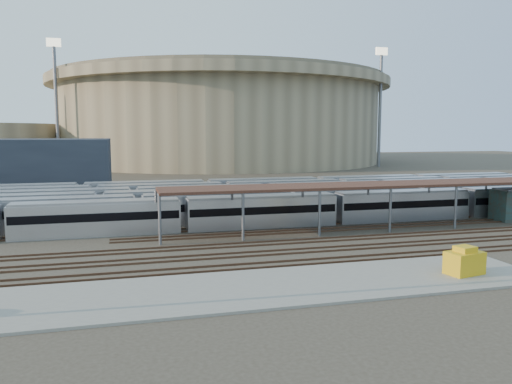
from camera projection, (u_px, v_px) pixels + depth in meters
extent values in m
plane|color=#383026|center=(241.00, 243.00, 50.96)|extent=(420.00, 420.00, 0.00)
cube|color=gray|center=(220.00, 291.00, 35.28)|extent=(50.00, 9.00, 0.20)
cube|color=silver|center=(183.00, 215.00, 57.17)|extent=(112.00, 2.90, 3.60)
cube|color=silver|center=(287.00, 206.00, 64.76)|extent=(112.00, 2.90, 3.60)
cube|color=silver|center=(245.00, 203.00, 67.62)|extent=(112.00, 2.90, 3.60)
cube|color=silver|center=(266.00, 198.00, 72.72)|extent=(112.00, 2.90, 3.60)
cube|color=silver|center=(224.00, 195.00, 75.38)|extent=(112.00, 2.90, 3.60)
cube|color=silver|center=(206.00, 193.00, 78.87)|extent=(112.00, 2.90, 3.60)
cylinder|color=slate|center=(160.00, 221.00, 49.88)|extent=(0.30, 0.30, 5.00)
cylinder|color=slate|center=(156.00, 212.00, 55.06)|extent=(0.30, 0.30, 5.00)
cylinder|color=slate|center=(243.00, 217.00, 52.06)|extent=(0.30, 0.30, 5.00)
cylinder|color=slate|center=(232.00, 209.00, 57.24)|extent=(0.30, 0.30, 5.00)
cylinder|color=slate|center=(320.00, 213.00, 54.24)|extent=(0.30, 0.30, 5.00)
cylinder|color=slate|center=(302.00, 206.00, 59.42)|extent=(0.30, 0.30, 5.00)
cylinder|color=slate|center=(390.00, 210.00, 56.42)|extent=(0.30, 0.30, 5.00)
cylinder|color=slate|center=(368.00, 204.00, 61.60)|extent=(0.30, 0.30, 5.00)
cylinder|color=slate|center=(456.00, 207.00, 58.60)|extent=(0.30, 0.30, 5.00)
cylinder|color=slate|center=(429.00, 201.00, 63.78)|extent=(0.30, 0.30, 5.00)
cylinder|color=slate|center=(485.00, 199.00, 65.97)|extent=(0.30, 0.30, 5.00)
cube|color=#361D16|center=(411.00, 184.00, 59.79)|extent=(60.00, 6.00, 0.30)
cube|color=#4C3323|center=(245.00, 246.00, 49.27)|extent=(170.00, 0.12, 0.18)
cube|color=#4C3323|center=(241.00, 243.00, 50.71)|extent=(170.00, 0.12, 0.18)
cube|color=#4C3323|center=(255.00, 256.00, 45.44)|extent=(170.00, 0.12, 0.18)
cube|color=#4C3323|center=(251.00, 252.00, 46.87)|extent=(170.00, 0.12, 0.18)
cube|color=#4C3323|center=(267.00, 267.00, 41.60)|extent=(170.00, 0.12, 0.18)
cube|color=#4C3323|center=(262.00, 263.00, 43.04)|extent=(170.00, 0.12, 0.18)
cylinder|color=gray|center=(221.00, 125.00, 190.02)|extent=(116.00, 116.00, 28.00)
cylinder|color=gray|center=(221.00, 84.00, 188.18)|extent=(124.00, 124.00, 3.00)
cylinder|color=brown|center=(221.00, 78.00, 187.91)|extent=(120.00, 120.00, 1.50)
cylinder|color=slate|center=(57.00, 109.00, 146.76)|extent=(1.00, 1.00, 36.00)
cube|color=#FFF2CC|center=(54.00, 42.00, 144.48)|extent=(4.00, 0.60, 2.40)
cylinder|color=slate|center=(380.00, 112.00, 162.60)|extent=(1.00, 1.00, 36.00)
cube|color=#FFF2CC|center=(382.00, 51.00, 160.32)|extent=(4.00, 0.60, 2.40)
cylinder|color=slate|center=(126.00, 115.00, 199.84)|extent=(1.00, 1.00, 36.00)
cube|color=#FFF2CC|center=(124.00, 67.00, 197.55)|extent=(4.00, 0.60, 2.40)
cube|color=gold|center=(464.00, 263.00, 39.13)|extent=(3.14, 2.30, 1.78)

